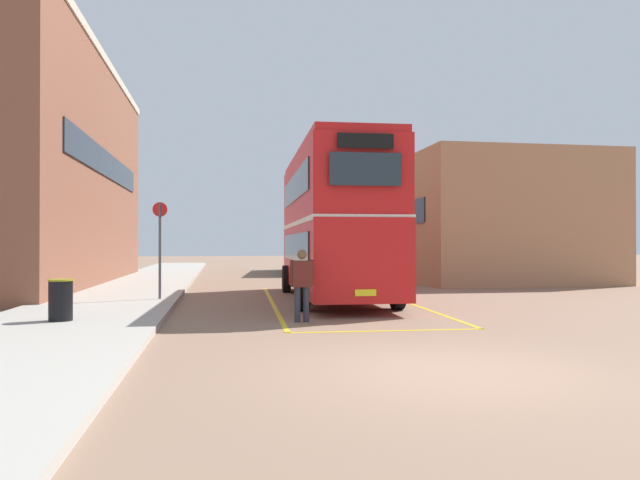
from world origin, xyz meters
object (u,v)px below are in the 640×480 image
at_px(single_deck_bus, 306,247).
at_px(pedestrian_boarding, 302,280).
at_px(bus_stop_sign, 160,241).
at_px(double_decker_bus, 333,222).
at_px(litter_bin, 61,300).

distance_m(single_deck_bus, pedestrian_boarding, 23.66).
relative_size(single_deck_bus, bus_stop_sign, 3.22).
bearing_deg(bus_stop_sign, double_decker_bus, 3.96).
distance_m(litter_bin, bus_stop_sign, 5.31).
distance_m(double_decker_bus, bus_stop_sign, 5.47).
xyz_separation_m(double_decker_bus, single_deck_bus, (1.75, 18.11, -0.87)).
height_order(pedestrian_boarding, bus_stop_sign, bus_stop_sign).
bearing_deg(pedestrian_boarding, bus_stop_sign, 126.70).
height_order(double_decker_bus, pedestrian_boarding, double_decker_bus).
distance_m(double_decker_bus, single_deck_bus, 18.22).
bearing_deg(bus_stop_sign, single_deck_bus, 68.82).
relative_size(pedestrian_boarding, bus_stop_sign, 0.57).
height_order(single_deck_bus, bus_stop_sign, bus_stop_sign).
bearing_deg(pedestrian_boarding, litter_bin, 179.83).
distance_m(pedestrian_boarding, bus_stop_sign, 6.19).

